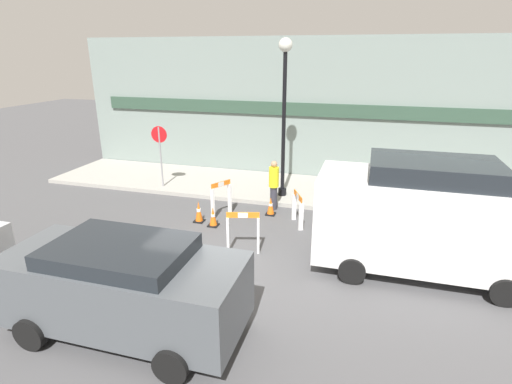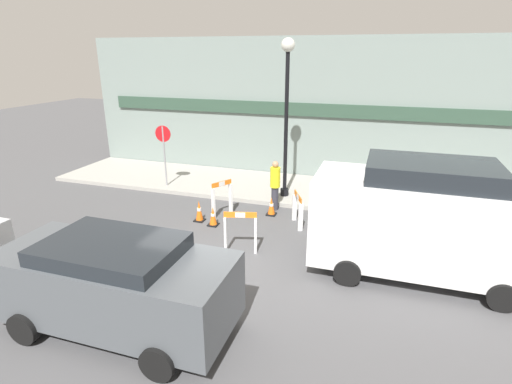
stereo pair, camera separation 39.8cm
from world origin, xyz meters
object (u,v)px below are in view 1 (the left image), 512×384
Objects in this scene: streetlamp_post at (284,98)px; person_worker at (274,184)px; parked_car_1 at (124,283)px; work_van at (428,214)px; stop_sign at (160,147)px.

person_worker is (-0.06, -1.06, -2.60)m from streetlamp_post.
person_worker is 0.38× the size of parked_car_1.
work_van is (5.40, 3.77, 0.45)m from parked_car_1.
parked_car_1 is at bearing -2.02° from person_worker.
person_worker is at bearing -93.00° from streetlamp_post.
streetlamp_post is 6.12m from work_van.
streetlamp_post reaches higher than parked_car_1.
work_van reaches higher than stop_sign.
streetlamp_post is 4.89m from stop_sign.
work_van is (4.20, -3.96, -2.03)m from streetlamp_post.
work_van reaches higher than person_worker.
stop_sign is 1.38× the size of person_worker.
streetlamp_post reaches higher than stop_sign.
person_worker is at bearing 80.27° from parked_car_1.
streetlamp_post is 1.06× the size of work_van.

